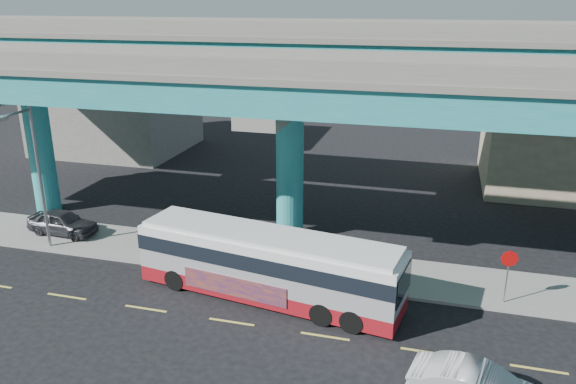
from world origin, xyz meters
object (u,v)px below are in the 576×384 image
(stop_sign, at_px, (509,266))
(street_lamp, at_px, (29,160))
(transit_bus, at_px, (268,263))
(parked_car, at_px, (63,222))

(stop_sign, bearing_deg, street_lamp, -163.26)
(street_lamp, distance_m, stop_sign, 23.46)
(transit_bus, distance_m, parked_car, 13.80)
(parked_car, height_order, street_lamp, street_lamp)
(street_lamp, relative_size, stop_sign, 3.07)
(transit_bus, xyz_separation_m, stop_sign, (10.23, 2.07, 0.23))
(parked_car, bearing_deg, street_lamp, -168.30)
(transit_bus, xyz_separation_m, street_lamp, (-13.00, 1.34, 3.41))
(parked_car, distance_m, street_lamp, 4.82)
(parked_car, relative_size, stop_sign, 1.66)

